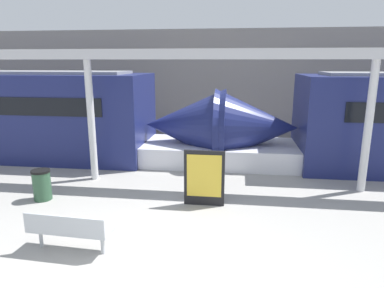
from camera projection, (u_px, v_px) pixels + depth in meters
ground_plane at (140, 276)px, 5.80m from camera, size 60.00×60.00×0.00m
station_wall at (205, 84)px, 16.31m from camera, size 56.00×0.20×5.00m
train_right at (1, 116)px, 13.06m from camera, size 16.95×2.93×3.20m
bench_near at (68, 229)px, 6.41m from camera, size 1.63×0.53×0.80m
trash_bin at (42, 185)px, 8.92m from camera, size 0.48×0.48×0.81m
poster_board at (204, 178)px, 8.50m from camera, size 1.01×0.07×1.42m
support_column_near at (91, 121)px, 10.19m from camera, size 0.21×0.21×3.59m
support_column_far at (368, 128)px, 9.20m from camera, size 0.21×0.21×3.59m
canopy_beam at (87, 54)px, 9.73m from camera, size 28.00×0.60×0.28m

